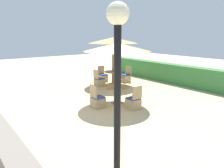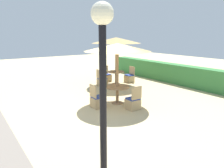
# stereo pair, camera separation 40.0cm
# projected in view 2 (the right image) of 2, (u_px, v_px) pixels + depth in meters

# --- Properties ---
(ground_plane) EXTENTS (40.00, 40.00, 0.00)m
(ground_plane) POSITION_uv_depth(u_px,v_px,m) (99.00, 109.00, 8.47)
(ground_plane) COLOR #C6B284
(hedge_row) EXTENTS (13.00, 0.70, 1.10)m
(hedge_row) POSITION_uv_depth(u_px,v_px,m) (195.00, 77.00, 11.70)
(hedge_row) COLOR #387A3D
(hedge_row) RESTS_ON ground_plane
(lamp_post) EXTENTS (0.36, 0.36, 3.32)m
(lamp_post) POSITION_uv_depth(u_px,v_px,m) (103.00, 65.00, 3.47)
(lamp_post) COLOR black
(lamp_post) RESTS_ON ground_plane
(parasol_back_left) EXTENTS (2.71, 2.71, 2.64)m
(parasol_back_left) POSITION_uv_depth(u_px,v_px,m) (116.00, 40.00, 12.00)
(parasol_back_left) COLOR #93704C
(parasol_back_left) RESTS_ON ground_plane
(round_table_back_left) EXTENTS (0.95, 0.95, 0.74)m
(round_table_back_left) POSITION_uv_depth(u_px,v_px,m) (116.00, 75.00, 12.43)
(round_table_back_left) COLOR #93704C
(round_table_back_left) RESTS_ON ground_plane
(patio_chair_back_left_south) EXTENTS (0.46, 0.46, 0.93)m
(patio_chair_back_left_south) POSITION_uv_depth(u_px,v_px,m) (102.00, 81.00, 12.02)
(patio_chair_back_left_south) COLOR tan
(patio_chair_back_left_south) RESTS_ON ground_plane
(patio_chair_back_left_north) EXTENTS (0.46, 0.46, 0.93)m
(patio_chair_back_left_north) POSITION_uv_depth(u_px,v_px,m) (129.00, 78.00, 13.02)
(patio_chair_back_left_north) COLOR tan
(patio_chair_back_left_north) RESTS_ON ground_plane
(patio_chair_back_left_west) EXTENTS (0.46, 0.46, 0.93)m
(patio_chair_back_left_west) POSITION_uv_depth(u_px,v_px,m) (106.00, 77.00, 13.25)
(patio_chair_back_left_west) COLOR tan
(patio_chair_back_left_west) RESTS_ON ground_plane
(parasol_center) EXTENTS (2.66, 2.66, 2.48)m
(parasol_center) POSITION_uv_depth(u_px,v_px,m) (118.00, 47.00, 8.60)
(parasol_center) COLOR #93704C
(parasol_center) RESTS_ON ground_plane
(round_table_center) EXTENTS (1.01, 1.01, 0.72)m
(round_table_center) POSITION_uv_depth(u_px,v_px,m) (117.00, 90.00, 9.00)
(round_table_center) COLOR #93704C
(round_table_center) RESTS_ON ground_plane
(patio_chair_center_south) EXTENTS (0.46, 0.46, 0.93)m
(patio_chair_center_south) POSITION_uv_depth(u_px,v_px,m) (97.00, 101.00, 8.55)
(patio_chair_center_south) COLOR tan
(patio_chair_center_south) RESTS_ON ground_plane
(patio_chair_center_east) EXTENTS (0.46, 0.46, 0.93)m
(patio_chair_center_east) POSITION_uv_depth(u_px,v_px,m) (133.00, 103.00, 8.33)
(patio_chair_center_east) COLOR tan
(patio_chair_center_east) RESTS_ON ground_plane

